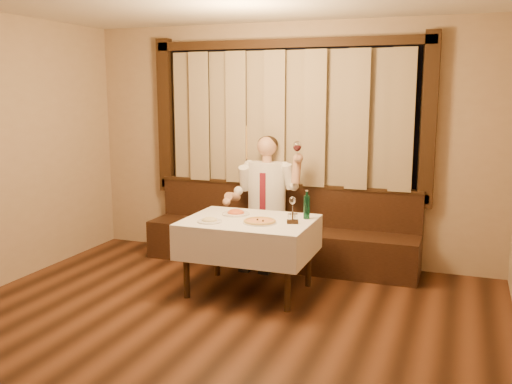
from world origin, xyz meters
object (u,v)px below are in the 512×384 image
(banquette, at_px, (280,238))
(pizza, at_px, (260,221))
(dining_table, at_px, (249,230))
(pasta_red, at_px, (236,211))
(seated_man, at_px, (265,192))
(cruet_caddy, at_px, (293,219))
(pasta_cream, at_px, (209,219))
(green_bottle, at_px, (307,207))

(banquette, relative_size, pizza, 9.69)
(dining_table, bearing_deg, pizza, -35.07)
(pasta_red, height_order, seated_man, seated_man)
(cruet_caddy, relative_size, seated_man, 0.08)
(pizza, height_order, cruet_caddy, cruet_caddy)
(pizza, bearing_deg, pasta_cream, -163.75)
(pasta_cream, height_order, cruet_caddy, cruet_caddy)
(banquette, bearing_deg, pasta_red, -103.53)
(pasta_red, bearing_deg, cruet_caddy, -15.15)
(dining_table, bearing_deg, seated_man, 99.58)
(pizza, bearing_deg, cruet_caddy, 15.36)
(dining_table, distance_m, cruet_caddy, 0.48)
(pasta_cream, bearing_deg, banquette, 75.72)
(pizza, distance_m, green_bottle, 0.52)
(dining_table, relative_size, seated_man, 0.84)
(banquette, relative_size, green_bottle, 10.98)
(pasta_red, bearing_deg, dining_table, -37.52)
(pizza, height_order, green_bottle, green_bottle)
(pasta_red, relative_size, seated_man, 0.19)
(dining_table, distance_m, pizza, 0.22)
(dining_table, xyz_separation_m, pasta_red, (-0.21, 0.16, 0.14))
(pasta_cream, xyz_separation_m, cruet_caddy, (0.78, 0.22, 0.01))
(banquette, distance_m, cruet_caddy, 1.24)
(dining_table, bearing_deg, cruet_caddy, -2.57)
(banquette, relative_size, pasta_cream, 13.17)
(pasta_red, bearing_deg, banquette, 76.47)
(dining_table, xyz_separation_m, pizza, (0.15, -0.11, 0.12))
(banquette, xyz_separation_m, pasta_red, (-0.21, -0.86, 0.49))
(pasta_red, height_order, cruet_caddy, cruet_caddy)
(dining_table, height_order, pasta_cream, pasta_cream)
(cruet_caddy, height_order, seated_man, seated_man)
(banquette, distance_m, green_bottle, 1.11)
(pasta_cream, distance_m, cruet_caddy, 0.81)
(pizza, distance_m, cruet_caddy, 0.32)
(dining_table, height_order, green_bottle, green_bottle)
(green_bottle, xyz_separation_m, seated_man, (-0.69, 0.71, -0.02))
(banquette, relative_size, cruet_caddy, 26.38)
(pasta_cream, distance_m, green_bottle, 0.98)
(seated_man, bearing_deg, cruet_caddy, -57.15)
(banquette, distance_m, pizza, 1.23)
(green_bottle, relative_size, cruet_caddy, 2.40)
(green_bottle, bearing_deg, pasta_red, -174.85)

